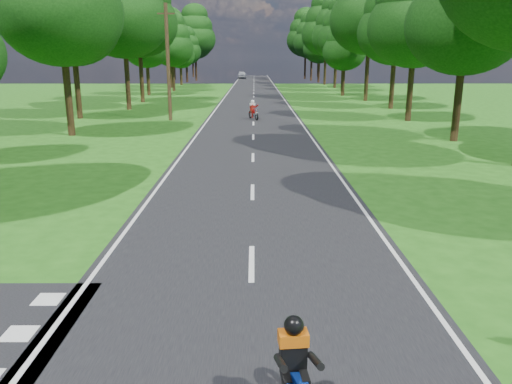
{
  "coord_description": "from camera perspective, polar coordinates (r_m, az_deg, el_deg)",
  "views": [
    {
      "loc": [
        0.06,
        -8.19,
        4.4
      ],
      "look_at": [
        0.1,
        4.0,
        1.1
      ],
      "focal_mm": 35.0,
      "sensor_mm": 36.0,
      "label": 1
    }
  ],
  "objects": [
    {
      "name": "ground",
      "position": [
        9.3,
        -0.57,
        -13.1
      ],
      "size": [
        160.0,
        160.0,
        0.0
      ],
      "primitive_type": "plane",
      "color": "#205613",
      "rests_on": "ground"
    },
    {
      "name": "main_road",
      "position": [
        58.36,
        -0.26,
        10.82
      ],
      "size": [
        7.0,
        140.0,
        0.02
      ],
      "primitive_type": "cube",
      "color": "black",
      "rests_on": "ground"
    },
    {
      "name": "road_markings",
      "position": [
        56.49,
        -0.4,
        10.7
      ],
      "size": [
        7.4,
        140.0,
        0.01
      ],
      "color": "silver",
      "rests_on": "main_road"
    },
    {
      "name": "treeline",
      "position": [
        68.38,
        1.0,
        18.37
      ],
      "size": [
        40.0,
        115.35,
        14.78
      ],
      "color": "black",
      "rests_on": "ground"
    },
    {
      "name": "telegraph_pole",
      "position": [
        36.7,
        -10.02,
        14.41
      ],
      "size": [
        1.2,
        0.26,
        8.0
      ],
      "color": "#382616",
      "rests_on": "ground"
    },
    {
      "name": "rider_near_blue",
      "position": [
        6.42,
        4.54,
        -20.06
      ],
      "size": [
        0.7,
        1.69,
        1.37
      ],
      "primitive_type": null,
      "rotation": [
        0.0,
        0.0,
        0.1
      ],
      "color": "navy",
      "rests_on": "main_road"
    },
    {
      "name": "rider_far_red",
      "position": [
        36.74,
        -0.3,
        9.39
      ],
      "size": [
        1.07,
        1.76,
        1.39
      ],
      "primitive_type": null,
      "rotation": [
        0.0,
        0.0,
        0.33
      ],
      "color": "#B70E0F",
      "rests_on": "main_road"
    },
    {
      "name": "distant_car",
      "position": [
        109.43,
        -1.62,
        13.24
      ],
      "size": [
        1.94,
        4.56,
        1.54
      ],
      "primitive_type": "imported",
      "rotation": [
        0.0,
        0.0,
        0.03
      ],
      "color": "silver",
      "rests_on": "main_road"
    }
  ]
}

